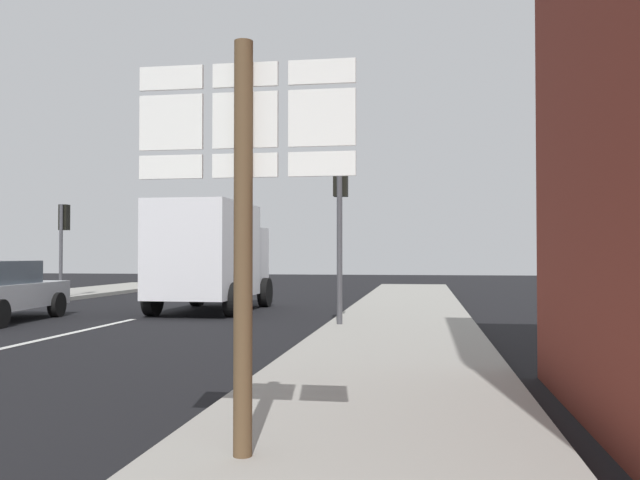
{
  "coord_description": "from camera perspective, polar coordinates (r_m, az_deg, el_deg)",
  "views": [
    {
      "loc": [
        7.14,
        -3.7,
        1.61
      ],
      "look_at": [
        5.13,
        9.28,
        1.91
      ],
      "focal_mm": 37.33,
      "sensor_mm": 36.0,
      "label": 1
    }
  ],
  "objects": [
    {
      "name": "ground_plane",
      "position": [
        15.53,
        -18.77,
        -7.17
      ],
      "size": [
        80.0,
        80.0,
        0.0
      ],
      "primitive_type": "plane",
      "color": "black"
    },
    {
      "name": "delivery_truck",
      "position": [
        19.12,
        -9.34,
        -1.15
      ],
      "size": [
        2.53,
        5.03,
        3.05
      ],
      "color": "silver",
      "rests_on": "ground"
    },
    {
      "name": "traffic_light_far_left",
      "position": [
        25.1,
        -21.14,
        0.85
      ],
      "size": [
        0.3,
        0.49,
        3.39
      ],
      "color": "#47474C",
      "rests_on": "ground"
    },
    {
      "name": "sidewalk_right",
      "position": [
        11.81,
        6.55,
        -8.78
      ],
      "size": [
        3.18,
        44.0,
        0.14
      ],
      "primitive_type": "cube",
      "color": "gray",
      "rests_on": "ground"
    },
    {
      "name": "traffic_light_near_right",
      "position": [
        14.36,
        1.76,
        3.45
      ],
      "size": [
        0.3,
        0.49,
        3.78
      ],
      "color": "#47474C",
      "rests_on": "ground"
    },
    {
      "name": "route_sign_post",
      "position": [
        4.96,
        -6.53,
        3.24
      ],
      "size": [
        1.66,
        0.14,
        3.2
      ],
      "color": "brown",
      "rests_on": "ground"
    }
  ]
}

